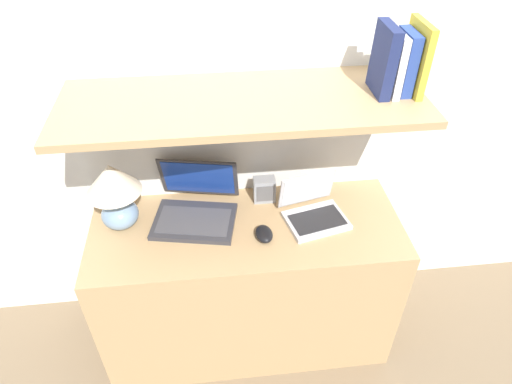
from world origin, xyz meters
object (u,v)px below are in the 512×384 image
at_px(laptop_large, 196,207).
at_px(book_blue, 405,62).
at_px(laptop_small, 313,210).
at_px(book_navy, 384,60).
at_px(computer_mouse, 264,234).
at_px(book_yellow, 417,58).
at_px(router_box, 264,190).
at_px(table_lamp, 114,190).
at_px(book_white, 394,63).

relative_size(laptop_large, book_blue, 1.79).
relative_size(laptop_small, book_blue, 1.34).
height_order(laptop_small, book_navy, book_navy).
relative_size(laptop_large, computer_mouse, 3.57).
xyz_separation_m(laptop_small, book_yellow, (0.32, 0.04, 0.63)).
bearing_deg(router_box, table_lamp, -171.21).
distance_m(computer_mouse, book_navy, 0.78).
distance_m(computer_mouse, book_blue, 0.82).
xyz_separation_m(laptop_large, computer_mouse, (0.27, -0.16, -0.03)).
height_order(laptop_large, book_yellow, book_yellow).
relative_size(table_lamp, book_white, 1.42).
xyz_separation_m(router_box, book_white, (0.43, -0.10, 0.60)).
xyz_separation_m(book_yellow, book_white, (-0.08, 0.00, -0.02)).
bearing_deg(book_white, book_blue, 0.00).
relative_size(laptop_small, router_box, 2.54).
relative_size(router_box, book_navy, 0.47).
distance_m(table_lamp, book_white, 1.13).
bearing_deg(table_lamp, book_yellow, -0.38).
bearing_deg(router_box, book_navy, -14.47).
height_order(table_lamp, laptop_small, table_lamp).
xyz_separation_m(laptop_large, laptop_small, (0.48, -0.07, -0.01)).
xyz_separation_m(laptop_small, computer_mouse, (-0.22, -0.10, -0.02)).
bearing_deg(laptop_large, book_blue, -2.09).
bearing_deg(table_lamp, computer_mouse, -13.89).
xyz_separation_m(laptop_large, book_white, (0.72, -0.03, 0.61)).
xyz_separation_m(laptop_small, book_navy, (0.20, 0.04, 0.63)).
relative_size(laptop_small, book_navy, 1.20).
distance_m(table_lamp, computer_mouse, 0.61).
bearing_deg(computer_mouse, book_blue, 15.03).
height_order(laptop_small, book_yellow, book_yellow).
distance_m(computer_mouse, book_white, 0.79).
distance_m(computer_mouse, book_yellow, 0.85).
bearing_deg(book_navy, laptop_small, -169.17).
bearing_deg(laptop_small, router_box, 143.55).
bearing_deg(book_navy, book_yellow, 0.00).
bearing_deg(book_yellow, laptop_large, 178.01).
xyz_separation_m(table_lamp, book_yellow, (1.11, -0.01, 0.48)).
bearing_deg(laptop_large, computer_mouse, -31.30).
xyz_separation_m(router_box, book_navy, (0.39, -0.10, 0.61)).
distance_m(laptop_small, computer_mouse, 0.24).
xyz_separation_m(laptop_small, book_white, (0.24, 0.04, 0.61)).
bearing_deg(router_box, book_white, -13.23).
height_order(computer_mouse, book_navy, book_navy).
relative_size(book_blue, book_navy, 0.90).
relative_size(book_yellow, book_navy, 1.02).
height_order(laptop_small, book_white, book_white).
distance_m(laptop_large, book_yellow, 1.01).
bearing_deg(laptop_large, router_box, 13.73).
distance_m(table_lamp, laptop_small, 0.80).
xyz_separation_m(table_lamp, book_blue, (1.07, -0.01, 0.47)).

